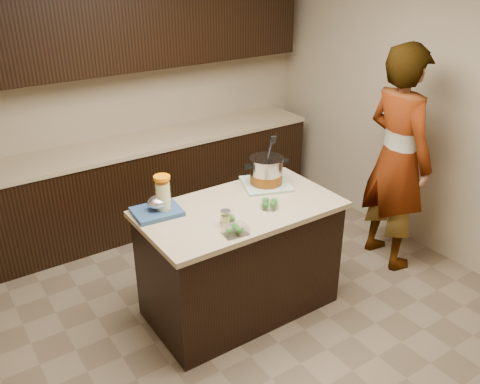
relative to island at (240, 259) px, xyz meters
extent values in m
plane|color=brown|center=(0.00, 0.00, -0.45)|extent=(4.00, 4.00, 0.00)
cube|color=tan|center=(0.00, 2.00, 0.90)|extent=(4.00, 0.04, 2.70)
cube|color=tan|center=(2.00, 0.00, 0.90)|extent=(0.04, 4.00, 2.70)
cube|color=black|center=(0.00, 1.70, -0.02)|extent=(3.60, 0.60, 0.86)
cube|color=tan|center=(0.00, 1.70, 0.43)|extent=(3.60, 0.63, 0.04)
cube|color=black|center=(0.00, 1.82, 1.50)|extent=(3.60, 0.35, 0.75)
cube|color=black|center=(0.00, 0.00, -0.02)|extent=(1.40, 0.75, 0.86)
cube|color=tan|center=(0.00, 0.00, 0.43)|extent=(1.46, 0.81, 0.04)
cube|color=#4E7553|center=(0.38, 0.20, 0.46)|extent=(0.46, 0.46, 0.02)
cylinder|color=#B7B7BC|center=(0.38, 0.20, 0.57)|extent=(0.30, 0.30, 0.20)
cylinder|color=brown|center=(0.38, 0.20, 0.51)|extent=(0.31, 0.31, 0.08)
cylinder|color=#B7B7BC|center=(0.38, 0.20, 0.67)|extent=(0.33, 0.33, 0.01)
cube|color=black|center=(0.23, 0.23, 0.63)|extent=(0.07, 0.04, 0.03)
cube|color=black|center=(0.54, 0.16, 0.63)|extent=(0.07, 0.04, 0.03)
cylinder|color=black|center=(0.38, 0.17, 0.73)|extent=(0.04, 0.11, 0.24)
cylinder|color=#DCD386|center=(-0.50, 0.23, 0.56)|extent=(0.10, 0.10, 0.23)
cylinder|color=white|center=(-0.50, 0.23, 0.58)|extent=(0.12, 0.12, 0.26)
cylinder|color=orange|center=(-0.50, 0.23, 0.72)|extent=(0.12, 0.12, 0.02)
cylinder|color=#DCD386|center=(-0.23, -0.17, 0.49)|extent=(0.08, 0.08, 0.08)
cylinder|color=white|center=(-0.23, -0.17, 0.50)|extent=(0.09, 0.09, 0.10)
cylinder|color=silver|center=(-0.23, -0.17, 0.55)|extent=(0.09, 0.09, 0.02)
cylinder|color=silver|center=(-0.20, -0.15, 0.47)|extent=(0.12, 0.12, 0.05)
cylinder|color=silver|center=(0.17, -0.13, 0.48)|extent=(0.16, 0.16, 0.06)
cube|color=silver|center=(-0.24, -0.31, 0.48)|extent=(0.17, 0.13, 0.06)
cube|color=navy|center=(-0.55, 0.24, 0.46)|extent=(0.35, 0.29, 0.03)
ellipsoid|color=silver|center=(-0.52, 0.24, 0.53)|extent=(0.17, 0.14, 0.09)
imported|color=gray|center=(1.53, -0.13, 0.52)|extent=(0.56, 0.77, 1.95)
camera|label=1|loc=(-1.83, -2.71, 2.14)|focal=38.00mm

